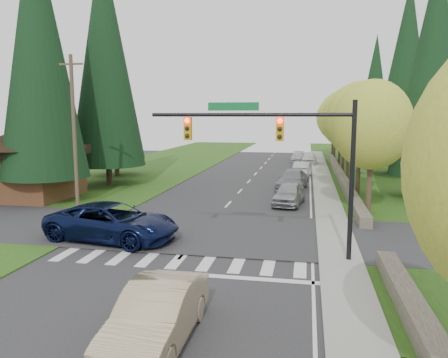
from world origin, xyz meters
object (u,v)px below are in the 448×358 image
(parked_car_c, at_px, (301,170))
(parked_car_e, at_px, (298,157))
(parked_car_b, at_px, (292,180))
(parked_car_a, at_px, (289,194))
(suv_navy, at_px, (113,222))
(sedan_champagne, at_px, (157,315))
(parked_car_d, at_px, (309,158))

(parked_car_c, xyz_separation_m, parked_car_e, (-0.64, 15.24, -0.09))
(parked_car_b, bearing_deg, parked_car_a, -83.54)
(suv_navy, relative_size, parked_car_e, 1.46)
(parked_car_c, relative_size, parked_car_e, 1.00)
(parked_car_e, bearing_deg, parked_car_c, -87.50)
(parked_car_a, height_order, parked_car_e, parked_car_a)
(suv_navy, height_order, parked_car_a, suv_navy)
(parked_car_b, bearing_deg, sedan_champagne, -89.50)
(sedan_champagne, relative_size, parked_car_c, 1.09)
(sedan_champagne, relative_size, parked_car_e, 1.09)
(parked_car_a, relative_size, parked_car_e, 0.99)
(sedan_champagne, height_order, parked_car_d, sedan_champagne)
(suv_navy, bearing_deg, parked_car_c, -10.80)
(parked_car_b, relative_size, parked_car_e, 1.19)
(suv_navy, relative_size, parked_car_a, 1.47)
(parked_car_c, distance_m, parked_car_e, 15.25)
(parked_car_d, bearing_deg, suv_navy, -104.91)
(parked_car_a, relative_size, parked_car_d, 0.95)
(suv_navy, xyz_separation_m, parked_car_a, (8.25, 10.54, -0.16))
(parked_car_d, distance_m, parked_car_e, 3.17)
(suv_navy, height_order, parked_car_e, suv_navy)
(sedan_champagne, distance_m, parked_car_d, 46.13)
(suv_navy, distance_m, parked_car_a, 13.39)
(sedan_champagne, relative_size, parked_car_b, 0.92)
(suv_navy, xyz_separation_m, parked_car_c, (8.89, 24.47, -0.17))
(parked_car_d, bearing_deg, parked_car_e, 115.97)
(parked_car_b, height_order, parked_car_c, parked_car_b)
(parked_car_d, bearing_deg, parked_car_a, -93.29)
(suv_navy, bearing_deg, parked_car_a, -28.90)
(sedan_champagne, height_order, parked_car_b, sedan_champagne)
(parked_car_d, bearing_deg, sedan_champagne, -95.38)
(parked_car_a, height_order, parked_car_b, parked_car_b)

